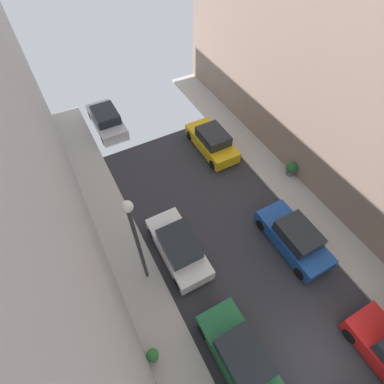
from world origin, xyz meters
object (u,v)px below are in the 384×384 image
object	(u,v)px
parked_car_left_4	(179,247)
parked_car_left_5	(107,120)
potted_plant_1	(153,356)
lamp_post	(135,235)
parked_car_right_4	(212,141)
parked_car_left_3	(241,357)
potted_plant_2	(292,168)
parked_car_right_3	(294,238)

from	to	relation	value
parked_car_left_4	parked_car_left_5	distance (m)	11.25
potted_plant_1	lamp_post	size ratio (longest dim) A/B	0.14
lamp_post	parked_car_right_4	bearing A→B (deg)	40.34
parked_car_right_4	potted_plant_1	size ratio (longest dim) A/B	4.99
parked_car_left_3	parked_car_left_5	size ratio (longest dim) A/B	1.00
potted_plant_2	parked_car_left_5	bearing A→B (deg)	131.12
parked_car_left_5	potted_plant_1	size ratio (longest dim) A/B	4.99
parked_car_left_3	parked_car_left_4	size ratio (longest dim) A/B	1.00
parked_car_left_3	lamp_post	world-z (taller)	lamp_post
parked_car_right_3	parked_car_right_4	world-z (taller)	same
parked_car_right_3	lamp_post	bearing A→B (deg)	164.92
potted_plant_1	potted_plant_2	xyz separation A→B (m)	(11.53, 5.29, 0.03)
potted_plant_1	parked_car_left_5	bearing A→B (deg)	78.52
potted_plant_2	lamp_post	xyz separation A→B (m)	(-10.38, -1.88, 3.36)
parked_car_left_3	parked_car_left_5	xyz separation A→B (m)	(0.00, 16.72, 0.00)
parked_car_right_4	potted_plant_2	world-z (taller)	parked_car_right_4
parked_car_left_4	potted_plant_2	bearing A→B (deg)	10.23
parked_car_left_5	parked_car_right_4	distance (m)	7.63
parked_car_left_3	potted_plant_2	distance (m)	11.00
parked_car_right_3	potted_plant_2	size ratio (longest dim) A/B	4.45
parked_car_left_4	potted_plant_1	xyz separation A→B (m)	(-3.05, -3.76, -0.09)
parked_car_right_3	parked_car_left_3	bearing A→B (deg)	-149.63
parked_car_right_3	potted_plant_2	distance (m)	4.93
parked_car_right_3	parked_car_left_4	bearing A→B (deg)	156.80
parked_car_left_4	parked_car_right_3	xyz separation A→B (m)	(5.40, -2.31, 0.00)
parked_car_left_4	parked_car_right_3	distance (m)	5.88
parked_car_left_5	parked_car_right_4	xyz separation A→B (m)	(5.40, -5.39, 0.00)
parked_car_right_4	lamp_post	distance (m)	10.13
parked_car_left_4	potted_plant_1	size ratio (longest dim) A/B	4.99
parked_car_right_3	lamp_post	xyz separation A→B (m)	(-7.30, 1.97, 3.30)
parked_car_left_5	parked_car_right_4	bearing A→B (deg)	-44.96
potted_plant_2	parked_car_right_4	bearing A→B (deg)	125.49
parked_car_left_3	parked_car_right_4	world-z (taller)	same
parked_car_left_4	parked_car_right_4	world-z (taller)	same
potted_plant_1	parked_car_right_4	bearing A→B (deg)	48.69
parked_car_right_3	potted_plant_1	size ratio (longest dim) A/B	4.99
parked_car_left_3	parked_car_left_4	distance (m)	5.48
potted_plant_2	parked_car_right_3	bearing A→B (deg)	-128.70
parked_car_left_4	parked_car_left_5	world-z (taller)	same
parked_car_left_5	parked_car_left_4	bearing A→B (deg)	-90.00
potted_plant_1	potted_plant_2	distance (m)	12.69
parked_car_right_3	parked_car_right_4	bearing A→B (deg)	90.00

